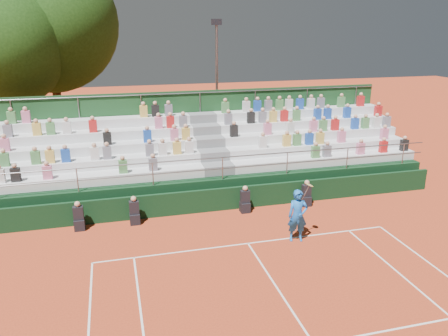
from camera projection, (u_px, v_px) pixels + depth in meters
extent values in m
plane|color=#B63F1E|center=(248.00, 244.00, 15.97)|extent=(90.00, 90.00, 0.00)
cube|color=white|center=(248.00, 243.00, 15.97)|extent=(11.00, 0.06, 0.01)
cube|color=white|center=(280.00, 293.00, 13.03)|extent=(0.06, 6.40, 0.01)
cube|color=black|center=(226.00, 199.00, 18.76)|extent=(20.00, 0.15, 1.00)
cube|color=black|center=(80.00, 224.00, 16.99)|extent=(0.40, 0.40, 0.44)
cube|color=black|center=(78.00, 213.00, 16.84)|extent=(0.38, 0.25, 0.55)
sphere|color=tan|center=(77.00, 204.00, 16.73)|extent=(0.22, 0.22, 0.22)
cube|color=black|center=(135.00, 219.00, 17.50)|extent=(0.40, 0.40, 0.44)
cube|color=black|center=(134.00, 208.00, 17.35)|extent=(0.38, 0.25, 0.55)
sphere|color=tan|center=(133.00, 199.00, 17.23)|extent=(0.22, 0.22, 0.22)
cube|color=black|center=(245.00, 207.00, 18.60)|extent=(0.40, 0.40, 0.44)
cube|color=black|center=(245.00, 197.00, 18.45)|extent=(0.38, 0.25, 0.55)
sphere|color=tan|center=(245.00, 188.00, 18.33)|extent=(0.22, 0.22, 0.22)
cube|color=black|center=(306.00, 201.00, 19.28)|extent=(0.40, 0.40, 0.44)
cube|color=black|center=(306.00, 191.00, 19.13)|extent=(0.38, 0.25, 0.55)
sphere|color=tan|center=(307.00, 182.00, 19.01)|extent=(0.22, 0.22, 0.22)
cube|color=black|center=(210.00, 174.00, 21.57)|extent=(20.00, 5.20, 1.20)
cube|color=silver|center=(95.00, 179.00, 18.50)|extent=(9.30, 0.85, 0.42)
cube|color=silver|center=(325.00, 160.00, 21.06)|extent=(9.30, 0.85, 0.42)
cube|color=slate|center=(218.00, 169.00, 19.78)|extent=(1.40, 0.85, 0.42)
cube|color=silver|center=(95.00, 163.00, 19.15)|extent=(9.30, 0.85, 0.42)
cube|color=silver|center=(318.00, 147.00, 21.71)|extent=(9.30, 0.85, 0.42)
cube|color=slate|center=(213.00, 155.00, 20.43)|extent=(1.40, 0.85, 0.42)
cube|color=silver|center=(95.00, 149.00, 19.80)|extent=(9.30, 0.85, 0.42)
cube|color=silver|center=(311.00, 135.00, 22.36)|extent=(9.30, 0.85, 0.42)
cube|color=slate|center=(209.00, 141.00, 21.08)|extent=(1.40, 0.85, 0.42)
cube|color=silver|center=(94.00, 136.00, 20.45)|extent=(9.30, 0.85, 0.42)
cube|color=silver|center=(305.00, 123.00, 23.01)|extent=(9.30, 0.85, 0.42)
cube|color=slate|center=(205.00, 129.00, 21.73)|extent=(1.40, 0.85, 0.42)
cube|color=silver|center=(94.00, 123.00, 21.10)|extent=(9.30, 0.85, 0.42)
cube|color=silver|center=(298.00, 112.00, 23.66)|extent=(9.30, 0.85, 0.42)
cube|color=slate|center=(202.00, 117.00, 22.38)|extent=(1.40, 0.85, 0.42)
cube|color=#1A4621|center=(200.00, 132.00, 23.14)|extent=(20.00, 0.12, 4.40)
cylinder|color=gray|center=(223.00, 157.00, 18.73)|extent=(20.00, 0.05, 0.05)
cylinder|color=gray|center=(200.00, 93.00, 22.39)|extent=(20.00, 0.05, 0.05)
cube|color=silver|center=(0.00, 176.00, 17.35)|extent=(0.36, 0.24, 0.56)
cube|color=black|center=(16.00, 175.00, 17.49)|extent=(0.36, 0.24, 0.56)
cube|color=pink|center=(47.00, 172.00, 17.77)|extent=(0.36, 0.24, 0.56)
cube|color=#4C8C4C|center=(123.00, 167.00, 18.49)|extent=(0.36, 0.24, 0.56)
cube|color=slate|center=(153.00, 164.00, 18.80)|extent=(0.36, 0.24, 0.56)
cube|color=#4C8C4C|center=(4.00, 160.00, 18.01)|extent=(0.36, 0.24, 0.56)
cube|color=#4C8C4C|center=(36.00, 158.00, 18.30)|extent=(0.36, 0.24, 0.56)
cube|color=gold|center=(50.00, 157.00, 18.44)|extent=(0.36, 0.24, 0.56)
cube|color=#1E4CB2|center=(66.00, 155.00, 18.59)|extent=(0.36, 0.24, 0.56)
cube|color=silver|center=(95.00, 153.00, 18.87)|extent=(0.36, 0.24, 0.56)
cube|color=slate|center=(107.00, 153.00, 19.00)|extent=(0.36, 0.24, 0.56)
cube|color=slate|center=(150.00, 150.00, 19.44)|extent=(0.36, 0.24, 0.56)
cube|color=silver|center=(163.00, 149.00, 19.57)|extent=(0.36, 0.24, 0.56)
cube|color=gold|center=(177.00, 148.00, 19.73)|extent=(0.36, 0.24, 0.56)
cube|color=silver|center=(189.00, 147.00, 19.86)|extent=(0.36, 0.24, 0.56)
cube|color=pink|center=(5.00, 145.00, 18.64)|extent=(0.36, 0.24, 0.56)
cube|color=black|center=(107.00, 139.00, 19.66)|extent=(0.36, 0.24, 0.56)
cube|color=#1E4CB2|center=(147.00, 136.00, 20.08)|extent=(0.36, 0.24, 0.56)
cube|color=pink|center=(174.00, 134.00, 20.38)|extent=(0.36, 0.24, 0.56)
cube|color=gold|center=(186.00, 134.00, 20.51)|extent=(0.36, 0.24, 0.56)
cube|color=slate|center=(8.00, 131.00, 19.30)|extent=(0.36, 0.24, 0.56)
cube|color=gold|center=(37.00, 129.00, 19.58)|extent=(0.36, 0.24, 0.56)
cube|color=#4C8C4C|center=(51.00, 128.00, 19.72)|extent=(0.36, 0.24, 0.56)
cube|color=silver|center=(67.00, 128.00, 19.89)|extent=(0.36, 0.24, 0.56)
cube|color=red|center=(93.00, 126.00, 20.16)|extent=(0.36, 0.24, 0.56)
cube|color=pink|center=(159.00, 123.00, 20.88)|extent=(0.36, 0.24, 0.56)
cube|color=red|center=(170.00, 122.00, 21.02)|extent=(0.36, 0.24, 0.56)
cube|color=slate|center=(183.00, 121.00, 21.17)|extent=(0.36, 0.24, 0.56)
cube|color=#4C8C4C|center=(12.00, 117.00, 19.96)|extent=(0.36, 0.24, 0.56)
cube|color=pink|center=(26.00, 117.00, 20.11)|extent=(0.36, 0.24, 0.56)
cube|color=gold|center=(144.00, 111.00, 21.39)|extent=(0.36, 0.24, 0.56)
cube|color=black|center=(155.00, 111.00, 21.52)|extent=(0.36, 0.24, 0.56)
cube|color=slate|center=(169.00, 110.00, 21.68)|extent=(0.36, 0.24, 0.56)
cube|color=#4C8C4C|center=(315.00, 152.00, 20.62)|extent=(0.36, 0.24, 0.56)
cube|color=slate|center=(327.00, 151.00, 20.76)|extent=(0.36, 0.24, 0.56)
cube|color=pink|center=(360.00, 148.00, 21.19)|extent=(0.36, 0.24, 0.56)
cube|color=red|center=(383.00, 147.00, 21.49)|extent=(0.36, 0.24, 0.56)
cube|color=black|center=(404.00, 145.00, 21.77)|extent=(0.36, 0.24, 0.56)
cube|color=silver|center=(263.00, 142.00, 20.71)|extent=(0.36, 0.24, 0.56)
cube|color=gold|center=(287.00, 140.00, 21.00)|extent=(0.36, 0.24, 0.56)
cube|color=#4C8C4C|center=(297.00, 140.00, 21.13)|extent=(0.36, 0.24, 0.56)
cube|color=#1E4CB2|center=(309.00, 139.00, 21.28)|extent=(0.36, 0.24, 0.56)
cube|color=gold|center=(320.00, 138.00, 21.42)|extent=(0.36, 0.24, 0.56)
cube|color=pink|center=(341.00, 137.00, 21.69)|extent=(0.36, 0.24, 0.56)
cube|color=pink|center=(384.00, 134.00, 22.27)|extent=(0.36, 0.24, 0.56)
cube|color=black|center=(234.00, 131.00, 21.07)|extent=(0.36, 0.24, 0.56)
cube|color=pink|center=(267.00, 129.00, 21.48)|extent=(0.36, 0.24, 0.56)
cube|color=silver|center=(290.00, 127.00, 21.77)|extent=(0.36, 0.24, 0.56)
cube|color=pink|center=(313.00, 126.00, 22.07)|extent=(0.36, 0.24, 0.56)
cube|color=#4C8C4C|center=(323.00, 125.00, 22.20)|extent=(0.36, 0.24, 0.56)
cube|color=red|center=(335.00, 125.00, 22.36)|extent=(0.36, 0.24, 0.56)
cube|color=#1E4CB2|center=(355.00, 124.00, 22.63)|extent=(0.36, 0.24, 0.56)
cube|color=#4C8C4C|center=(365.00, 123.00, 22.77)|extent=(0.36, 0.24, 0.56)
cube|color=silver|center=(376.00, 122.00, 22.93)|extent=(0.36, 0.24, 0.56)
cube|color=slate|center=(387.00, 122.00, 23.08)|extent=(0.36, 0.24, 0.56)
cube|color=slate|center=(228.00, 119.00, 21.71)|extent=(0.36, 0.24, 0.56)
cube|color=black|center=(251.00, 118.00, 21.99)|extent=(0.36, 0.24, 0.56)
cube|color=slate|center=(262.00, 117.00, 22.14)|extent=(0.36, 0.24, 0.56)
cube|color=gold|center=(273.00, 116.00, 22.28)|extent=(0.36, 0.24, 0.56)
cube|color=red|center=(284.00, 116.00, 22.42)|extent=(0.36, 0.24, 0.56)
cube|color=#4C8C4C|center=(297.00, 115.00, 22.58)|extent=(0.36, 0.24, 0.56)
cube|color=#1E4CB2|center=(317.00, 114.00, 22.87)|extent=(0.36, 0.24, 0.56)
cube|color=#1E4CB2|center=(327.00, 114.00, 23.00)|extent=(0.36, 0.24, 0.56)
cube|color=#1E4CB2|center=(347.00, 112.00, 23.28)|extent=(0.36, 0.24, 0.56)
cube|color=red|center=(378.00, 111.00, 23.73)|extent=(0.36, 0.24, 0.56)
cube|color=#4C8C4C|center=(225.00, 107.00, 22.38)|extent=(0.36, 0.24, 0.56)
cube|color=silver|center=(246.00, 106.00, 22.64)|extent=(0.36, 0.24, 0.56)
cube|color=#1E4CB2|center=(257.00, 106.00, 22.79)|extent=(0.36, 0.24, 0.56)
cube|color=slate|center=(268.00, 105.00, 22.93)|extent=(0.36, 0.24, 0.56)
cube|color=#4C8C4C|center=(279.00, 105.00, 23.08)|extent=(0.36, 0.24, 0.56)
cube|color=silver|center=(289.00, 104.00, 23.21)|extent=(0.36, 0.24, 0.56)
cube|color=#1E4CB2|center=(300.00, 104.00, 23.36)|extent=(0.36, 0.24, 0.56)
cube|color=silver|center=(311.00, 103.00, 23.52)|extent=(0.36, 0.24, 0.56)
cube|color=slate|center=(321.00, 103.00, 23.65)|extent=(0.36, 0.24, 0.56)
cube|color=#4C8C4C|center=(341.00, 102.00, 23.95)|extent=(0.36, 0.24, 0.56)
cube|color=red|center=(360.00, 101.00, 24.23)|extent=(0.36, 0.24, 0.56)
imported|color=blue|center=(298.00, 216.00, 15.92)|extent=(0.80, 0.61, 1.98)
cylinder|color=gray|center=(305.00, 193.00, 15.71)|extent=(0.26, 0.03, 0.51)
cylinder|color=#E5D866|center=(310.00, 185.00, 15.65)|extent=(0.26, 0.28, 0.14)
cylinder|color=#382714|center=(13.00, 129.00, 24.81)|extent=(0.50, 0.50, 3.91)
cylinder|color=#382714|center=(59.00, 115.00, 27.21)|extent=(0.50, 0.50, 4.48)
sphere|color=#17380F|center=(48.00, 23.00, 25.50)|extent=(8.06, 8.06, 8.06)
cylinder|color=gray|center=(217.00, 89.00, 27.21)|extent=(0.16, 0.16, 7.60)
cube|color=black|center=(217.00, 22.00, 25.97)|extent=(0.60, 0.25, 0.35)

